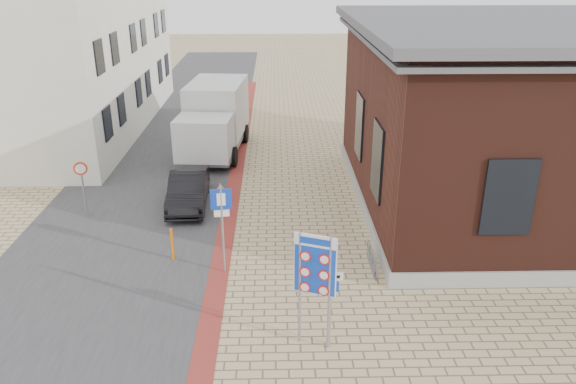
# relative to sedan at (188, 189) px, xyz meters

# --- Properties ---
(ground) EXTENTS (120.00, 120.00, 0.00)m
(ground) POSITION_rel_sedan_xyz_m (3.59, -7.04, -0.64)
(ground) COLOR tan
(ground) RESTS_ON ground
(road_strip) EXTENTS (7.00, 60.00, 0.02)m
(road_strip) POSITION_rel_sedan_xyz_m (-1.91, 7.96, -0.63)
(road_strip) COLOR #38383A
(road_strip) RESTS_ON ground
(curb_strip) EXTENTS (0.60, 40.00, 0.02)m
(curb_strip) POSITION_rel_sedan_xyz_m (1.59, 2.96, -0.63)
(curb_strip) COLOR maroon
(curb_strip) RESTS_ON ground
(brick_building) EXTENTS (13.00, 13.00, 6.80)m
(brick_building) POSITION_rel_sedan_xyz_m (12.58, -0.04, 2.84)
(brick_building) COLOR gray
(brick_building) RESTS_ON ground
(townhouse_near) EXTENTS (7.40, 6.40, 8.30)m
(townhouse_near) POSITION_rel_sedan_xyz_m (-7.40, 4.96, 3.52)
(townhouse_near) COLOR silver
(townhouse_near) RESTS_ON ground
(townhouse_mid) EXTENTS (7.40, 6.40, 9.10)m
(townhouse_mid) POSITION_rel_sedan_xyz_m (-7.40, 10.96, 3.92)
(townhouse_mid) COLOR silver
(townhouse_mid) RESTS_ON ground
(townhouse_far) EXTENTS (7.40, 6.40, 8.30)m
(townhouse_far) POSITION_rel_sedan_xyz_m (-7.40, 16.96, 3.52)
(townhouse_far) COLOR silver
(townhouse_far) RESTS_ON ground
(bike_rack) EXTENTS (0.08, 1.80, 0.60)m
(bike_rack) POSITION_rel_sedan_xyz_m (6.24, -4.84, -0.38)
(bike_rack) COLOR slate
(bike_rack) RESTS_ON ground
(sedan) EXTENTS (1.54, 3.97, 1.29)m
(sedan) POSITION_rel_sedan_xyz_m (0.00, 0.00, 0.00)
(sedan) COLOR black
(sedan) RESTS_ON ground
(box_truck) EXTENTS (3.11, 6.43, 3.26)m
(box_truck) POSITION_rel_sedan_xyz_m (0.41, 6.41, 1.04)
(box_truck) COLOR slate
(box_truck) RESTS_ON ground
(border_sign) EXTENTS (0.97, 0.41, 3.00)m
(border_sign) POSITION_rel_sedan_xyz_m (4.21, -8.54, 1.52)
(border_sign) COLOR gray
(border_sign) RESTS_ON ground
(essen_sign) EXTENTS (0.58, 0.09, 2.14)m
(essen_sign) POSITION_rel_sedan_xyz_m (4.59, -8.54, 0.75)
(essen_sign) COLOR gray
(essen_sign) RESTS_ON ground
(parking_sign) EXTENTS (0.61, 0.12, 2.77)m
(parking_sign) POSITION_rel_sedan_xyz_m (1.76, -5.04, 1.27)
(parking_sign) COLOR gray
(parking_sign) RESTS_ON ground
(yield_sign) EXTENTS (0.76, 0.36, 2.26)m
(yield_sign) POSITION_rel_sedan_xyz_m (1.59, -3.54, 1.07)
(yield_sign) COLOR gray
(yield_sign) RESTS_ON ground
(speed_sign) EXTENTS (0.48, 0.16, 2.08)m
(speed_sign) POSITION_rel_sedan_xyz_m (-3.62, -0.87, 0.72)
(speed_sign) COLOR gray
(speed_sign) RESTS_ON ground
(bollard) EXTENTS (0.12, 0.12, 1.06)m
(bollard) POSITION_rel_sedan_xyz_m (0.09, -4.24, -0.11)
(bollard) COLOR orange
(bollard) RESTS_ON ground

